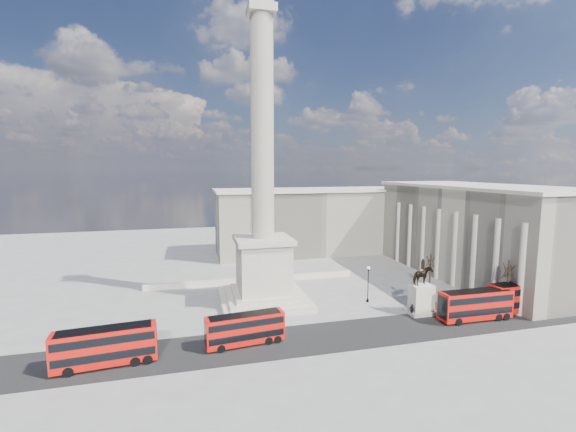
% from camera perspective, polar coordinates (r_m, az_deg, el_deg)
% --- Properties ---
extents(ground, '(180.00, 180.00, 0.00)m').
position_cam_1_polar(ground, '(60.39, -2.73, -14.16)').
color(ground, gray).
rests_on(ground, ground).
extents(asphalt_road, '(120.00, 9.00, 0.01)m').
position_cam_1_polar(asphalt_road, '(52.72, 5.15, -17.45)').
color(asphalt_road, '#242424').
rests_on(asphalt_road, ground).
extents(nelsons_column, '(14.00, 14.00, 49.85)m').
position_cam_1_polar(nelsons_column, '(61.85, -3.73, -1.26)').
color(nelsons_column, beige).
rests_on(nelsons_column, ground).
extents(balustrade_wall, '(40.00, 0.60, 1.10)m').
position_cam_1_polar(balustrade_wall, '(75.13, -5.21, -9.44)').
color(balustrade_wall, beige).
rests_on(balustrade_wall, ground).
extents(building_east, '(19.00, 46.00, 18.60)m').
position_cam_1_polar(building_east, '(86.94, 26.20, -1.96)').
color(building_east, beige).
rests_on(building_east, ground).
extents(building_northeast, '(51.00, 17.00, 16.60)m').
position_cam_1_polar(building_northeast, '(101.06, 3.82, -0.65)').
color(building_northeast, beige).
rests_on(building_northeast, ground).
extents(red_bus_a, '(10.98, 3.51, 4.37)m').
position_cam_1_polar(red_bus_a, '(49.24, -25.34, -17.04)').
color(red_bus_a, red).
rests_on(red_bus_a, ground).
extents(red_bus_b, '(9.96, 3.35, 3.96)m').
position_cam_1_polar(red_bus_b, '(50.03, -6.30, -16.26)').
color(red_bus_b, red).
rests_on(red_bus_b, ground).
extents(red_bus_c, '(10.94, 2.68, 4.43)m').
position_cam_1_polar(red_bus_c, '(63.07, 26.07, -11.71)').
color(red_bus_c, red).
rests_on(red_bus_c, ground).
extents(red_bus_d, '(11.62, 3.67, 4.63)m').
position_cam_1_polar(red_bus_d, '(69.97, 31.34, -10.11)').
color(red_bus_d, red).
rests_on(red_bus_d, ground).
extents(victorian_lamp, '(0.52, 0.52, 6.02)m').
position_cam_1_polar(victorian_lamp, '(65.14, 11.79, -9.41)').
color(victorian_lamp, black).
rests_on(victorian_lamp, ground).
extents(equestrian_statue, '(4.07, 3.05, 8.46)m').
position_cam_1_polar(equestrian_statue, '(62.43, 19.17, -10.96)').
color(equestrian_statue, beige).
rests_on(equestrian_statue, ground).
extents(bare_tree_near, '(1.94, 1.94, 8.48)m').
position_cam_1_polar(bare_tree_near, '(67.81, 29.89, -6.82)').
color(bare_tree_near, '#332319').
rests_on(bare_tree_near, ground).
extents(bare_tree_mid, '(1.76, 1.76, 6.68)m').
position_cam_1_polar(bare_tree_mid, '(75.10, 20.36, -6.15)').
color(bare_tree_mid, '#332319').
rests_on(bare_tree_mid, ground).
extents(bare_tree_far, '(1.70, 1.70, 6.95)m').
position_cam_1_polar(bare_tree_far, '(85.29, 20.66, -4.47)').
color(bare_tree_far, '#332319').
rests_on(bare_tree_far, ground).
extents(pedestrian_walking, '(0.70, 0.51, 1.76)m').
position_cam_1_polar(pedestrian_walking, '(62.75, 19.64, -12.88)').
color(pedestrian_walking, black).
rests_on(pedestrian_walking, ground).
extents(pedestrian_standing, '(0.92, 0.89, 1.50)m').
position_cam_1_polar(pedestrian_standing, '(67.19, 25.17, -11.93)').
color(pedestrian_standing, black).
rests_on(pedestrian_standing, ground).
extents(pedestrian_crossing, '(0.56, 1.12, 1.85)m').
position_cam_1_polar(pedestrian_crossing, '(61.59, 17.90, -13.15)').
color(pedestrian_crossing, black).
rests_on(pedestrian_crossing, ground).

